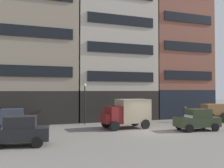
% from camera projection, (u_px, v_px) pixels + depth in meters
% --- Properties ---
extents(ground_plane, '(120.00, 120.00, 0.00)m').
position_uv_depth(ground_plane, '(153.00, 132.00, 20.21)').
color(ground_plane, slate).
extents(building_far_left, '(8.72, 6.38, 15.54)m').
position_uv_depth(building_far_left, '(37.00, 51.00, 27.01)').
color(building_far_left, black).
rests_on(building_far_left, ground_plane).
extents(building_center_left, '(9.76, 6.38, 16.46)m').
position_uv_depth(building_center_left, '(113.00, 51.00, 29.95)').
color(building_center_left, black).
rests_on(building_center_left, ground_plane).
extents(building_center_right, '(8.60, 6.38, 18.13)m').
position_uv_depth(building_center_right, '(175.00, 48.00, 32.88)').
color(building_center_right, black).
rests_on(building_center_right, ground_plane).
extents(cargo_wagon, '(2.92, 1.55, 1.98)m').
position_uv_depth(cargo_wagon, '(213.00, 112.00, 26.10)').
color(cargo_wagon, '#3D2819').
rests_on(cargo_wagon, ground_plane).
extents(delivery_truck_near, '(4.48, 2.44, 2.62)m').
position_uv_depth(delivery_truck_near, '(127.00, 113.00, 22.17)').
color(delivery_truck_near, maroon).
rests_on(delivery_truck_near, ground_plane).
extents(sedan_dark, '(3.83, 2.14, 1.83)m').
position_uv_depth(sedan_dark, '(197.00, 120.00, 21.00)').
color(sedan_dark, '#2D3823').
rests_on(sedan_dark, ground_plane).
extents(sedan_light, '(3.70, 1.86, 1.83)m').
position_uv_depth(sedan_light, '(14.00, 119.00, 21.19)').
color(sedan_light, '#333847').
rests_on(sedan_light, ground_plane).
extents(sedan_parked_curb, '(3.84, 2.16, 1.83)m').
position_uv_depth(sedan_parked_curb, '(19.00, 131.00, 15.07)').
color(sedan_parked_curb, black).
rests_on(sedan_parked_curb, ground_plane).
extents(pedestrian_officer, '(0.43, 0.43, 1.79)m').
position_uv_depth(pedestrian_officer, '(185.00, 113.00, 26.72)').
color(pedestrian_officer, black).
rests_on(pedestrian_officer, ground_plane).
extents(streetlamp_curbside, '(0.32, 0.32, 4.12)m').
position_uv_depth(streetlamp_curbside, '(85.00, 98.00, 24.86)').
color(streetlamp_curbside, black).
rests_on(streetlamp_curbside, ground_plane).
extents(fire_hydrant_curbside, '(0.24, 0.24, 0.83)m').
position_uv_depth(fire_hydrant_curbside, '(119.00, 119.00, 25.42)').
color(fire_hydrant_curbside, maroon).
rests_on(fire_hydrant_curbside, ground_plane).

